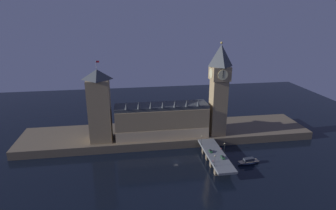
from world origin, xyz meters
TOP-DOWN VIEW (x-y plane):
  - ground_plane at (0.00, 0.00)m, footprint 400.00×400.00m
  - embankment at (0.00, 39.00)m, footprint 220.00×42.00m
  - parliament_hall at (-5.60, 29.15)m, footprint 67.07×17.68m
  - clock_tower at (35.95, 26.96)m, footprint 13.39×13.50m
  - victoria_tower at (-49.20, 29.02)m, footprint 15.33×15.33m
  - bridge at (25.06, -5.00)m, footprint 11.69×46.00m
  - car_northbound_lead at (22.49, -2.00)m, footprint 1.84×3.96m
  - car_southbound_lead at (27.64, -11.27)m, footprint 1.90×4.19m
  - pedestrian_near_rail at (19.92, -15.44)m, footprint 0.38×0.38m
  - pedestrian_mid_walk at (30.21, -0.61)m, footprint 0.38×0.38m
  - street_lamp_near at (19.52, -19.72)m, footprint 1.34×0.60m
  - street_lamp_mid at (30.61, -5.00)m, footprint 1.34×0.60m
  - street_lamp_far at (19.52, 9.72)m, footprint 1.34×0.60m
  - boat_downstream at (45.82, -9.84)m, footprint 15.54×6.15m

SIDE VIEW (x-z plane):
  - ground_plane at x=0.00m, z-range 0.00..0.00m
  - boat_downstream at x=45.82m, z-range -0.55..3.53m
  - embankment at x=0.00m, z-range 0.00..5.94m
  - bridge at x=25.06m, z-range 1.03..7.40m
  - car_northbound_lead at x=22.49m, z-range 6.32..7.65m
  - car_southbound_lead at x=27.64m, z-range 6.32..7.75m
  - pedestrian_near_rail at x=19.92m, z-range 6.41..8.12m
  - pedestrian_mid_walk at x=30.21m, z-range 6.42..8.27m
  - street_lamp_far at x=19.52m, z-range 7.21..13.97m
  - street_lamp_mid at x=30.61m, z-range 7.28..14.61m
  - street_lamp_near at x=19.52m, z-range 7.28..14.61m
  - parliament_hall at x=-5.60m, z-range 3.49..32.88m
  - victoria_tower at x=-49.20m, z-range 3.06..60.48m
  - clock_tower at x=35.95m, z-range 7.90..76.45m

